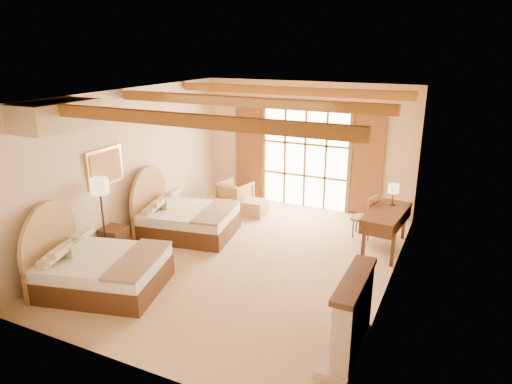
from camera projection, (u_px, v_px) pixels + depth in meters
The scene contains 19 objects.
floor at pixel (245, 258), 9.07m from camera, with size 7.00×7.00×0.00m, color tan.
wall_back at pixel (306, 146), 11.59m from camera, with size 5.50×5.50×0.00m, color beige.
wall_left at pixel (129, 165), 9.70m from camera, with size 7.00×7.00×0.00m, color beige.
wall_right at pixel (395, 202), 7.46m from camera, with size 7.00×7.00×0.00m, color beige.
ceiling at pixel (244, 95), 8.09m from camera, with size 7.00×7.00×0.00m, color #B56E38.
ceiling_beams at pixel (244, 102), 8.12m from camera, with size 5.39×4.60×0.18m, color olive, non-canonical shape.
french_doors at pixel (305, 159), 11.65m from camera, with size 3.95×0.08×2.60m.
fireplace at pixel (351, 320), 6.14m from camera, with size 0.46×1.40×1.16m.
painting at pixel (105, 167), 8.99m from camera, with size 0.06×0.95×0.75m.
canopy_valance at pixel (57, 115), 7.42m from camera, with size 0.70×1.40×0.45m, color beige.
bed_near at pixel (96, 266), 7.89m from camera, with size 2.35×1.96×1.33m.
bed_far at pixel (183, 217), 10.16m from camera, with size 2.23×1.81×1.31m.
nightstand at pixel (114, 241), 9.21m from camera, with size 0.46×0.46×0.55m, color #482919.
floor_lamp at pixel (100, 191), 8.66m from camera, with size 0.35×0.35×1.64m.
armchair at pixel (235, 194), 11.81m from camera, with size 0.74×0.77×0.70m, color #9F7A46.
ottoman at pixel (255, 208), 11.30m from camera, with size 0.52×0.52×0.38m, color #A28452.
desk at pixel (385, 229), 9.36m from camera, with size 0.82×1.62×0.84m.
desk_chair at pixel (364, 224), 10.00m from camera, with size 0.51×0.51×0.96m.
desk_lamp at pixel (394, 189), 9.47m from camera, with size 0.22×0.22×0.45m.
Camera 1 is at (3.70, -7.35, 4.05)m, focal length 32.00 mm.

